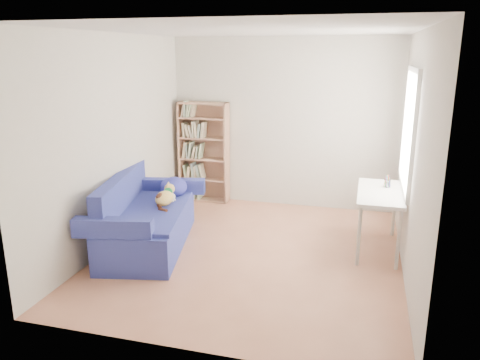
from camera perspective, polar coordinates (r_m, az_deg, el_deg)
name	(u,v)px	position (r m, az deg, el deg)	size (l,w,h in m)	color
ground	(251,253)	(5.77, 1.41, -8.90)	(4.00, 4.00, 0.00)	#B06C4F
room_shell	(262,119)	(5.33, 2.66, 7.39)	(3.54, 4.04, 2.62)	silver
sofa	(147,219)	(6.00, -11.31, -4.72)	(1.23, 2.00, 0.90)	navy
bookshelf	(204,156)	(7.58, -4.42, 2.94)	(0.81, 0.25, 1.61)	#AC795D
desk	(380,198)	(5.90, 16.70, -2.07)	(0.53, 1.15, 0.75)	white
pen_cup	(387,182)	(6.07, 17.52, -0.29)	(0.08, 0.08, 0.16)	white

